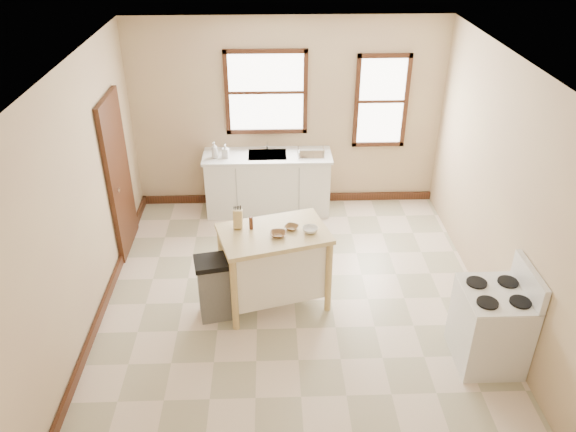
% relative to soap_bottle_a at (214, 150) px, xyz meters
% --- Properties ---
extents(floor, '(5.00, 5.00, 0.00)m').
position_rel_soap_bottle_a_xyz_m(floor, '(1.05, -2.11, -1.04)').
color(floor, beige).
rests_on(floor, ground).
extents(ceiling, '(5.00, 5.00, 0.00)m').
position_rel_soap_bottle_a_xyz_m(ceiling, '(1.05, -2.11, 1.76)').
color(ceiling, white).
rests_on(ceiling, ground).
extents(wall_back, '(4.50, 0.04, 2.80)m').
position_rel_soap_bottle_a_xyz_m(wall_back, '(1.05, 0.39, 0.36)').
color(wall_back, tan).
rests_on(wall_back, ground).
extents(wall_left, '(0.04, 5.00, 2.80)m').
position_rel_soap_bottle_a_xyz_m(wall_left, '(-1.20, -2.11, 0.36)').
color(wall_left, tan).
rests_on(wall_left, ground).
extents(wall_right, '(0.04, 5.00, 2.80)m').
position_rel_soap_bottle_a_xyz_m(wall_right, '(3.30, -2.11, 0.36)').
color(wall_right, tan).
rests_on(wall_right, ground).
extents(window_main, '(1.17, 0.06, 1.22)m').
position_rel_soap_bottle_a_xyz_m(window_main, '(0.75, 0.37, 0.71)').
color(window_main, '#321B0D').
rests_on(window_main, wall_back).
extents(window_side, '(0.77, 0.06, 1.37)m').
position_rel_soap_bottle_a_xyz_m(window_side, '(2.40, 0.37, 0.56)').
color(window_side, '#321B0D').
rests_on(window_side, wall_back).
extents(door_left, '(0.06, 0.90, 2.10)m').
position_rel_soap_bottle_a_xyz_m(door_left, '(-1.16, -0.81, 0.01)').
color(door_left, '#321B0D').
rests_on(door_left, ground).
extents(baseboard_back, '(4.50, 0.04, 0.12)m').
position_rel_soap_bottle_a_xyz_m(baseboard_back, '(1.05, 0.36, -0.98)').
color(baseboard_back, '#321B0D').
rests_on(baseboard_back, ground).
extents(baseboard_left, '(0.04, 5.00, 0.12)m').
position_rel_soap_bottle_a_xyz_m(baseboard_left, '(-1.17, -2.11, -0.98)').
color(baseboard_left, '#321B0D').
rests_on(baseboard_left, ground).
extents(sink_counter, '(1.86, 0.62, 0.92)m').
position_rel_soap_bottle_a_xyz_m(sink_counter, '(0.75, 0.09, -0.58)').
color(sink_counter, silver).
rests_on(sink_counter, ground).
extents(faucet, '(0.03, 0.03, 0.22)m').
position_rel_soap_bottle_a_xyz_m(faucet, '(0.75, 0.27, -0.01)').
color(faucet, silver).
rests_on(faucet, sink_counter).
extents(soap_bottle_a, '(0.12, 0.12, 0.24)m').
position_rel_soap_bottle_a_xyz_m(soap_bottle_a, '(0.00, 0.00, 0.00)').
color(soap_bottle_a, '#B2B2B2').
rests_on(soap_bottle_a, sink_counter).
extents(soap_bottle_b, '(0.11, 0.11, 0.20)m').
position_rel_soap_bottle_a_xyz_m(soap_bottle_b, '(0.15, 0.01, -0.02)').
color(soap_bottle_b, '#B2B2B2').
rests_on(soap_bottle_b, sink_counter).
extents(dish_rack, '(0.41, 0.32, 0.10)m').
position_rel_soap_bottle_a_xyz_m(dish_rack, '(1.38, 0.03, -0.07)').
color(dish_rack, silver).
rests_on(dish_rack, sink_counter).
extents(kitchen_island, '(1.34, 1.04, 0.97)m').
position_rel_soap_bottle_a_xyz_m(kitchen_island, '(0.81, -2.11, -0.55)').
color(kitchen_island, '#ECCB8A').
rests_on(kitchen_island, ground).
extents(knife_block, '(0.10, 0.10, 0.20)m').
position_rel_soap_bottle_a_xyz_m(knife_block, '(0.42, -2.00, 0.03)').
color(knife_block, tan).
rests_on(knife_block, kitchen_island).
extents(pepper_grinder, '(0.06, 0.06, 0.15)m').
position_rel_soap_bottle_a_xyz_m(pepper_grinder, '(0.56, -2.04, 0.00)').
color(pepper_grinder, '#462313').
rests_on(pepper_grinder, kitchen_island).
extents(bowl_a, '(0.18, 0.18, 0.04)m').
position_rel_soap_bottle_a_xyz_m(bowl_a, '(0.86, -2.20, -0.05)').
color(bowl_a, brown).
rests_on(bowl_a, kitchen_island).
extents(bowl_b, '(0.20, 0.20, 0.04)m').
position_rel_soap_bottle_a_xyz_m(bowl_b, '(1.01, -2.06, -0.05)').
color(bowl_b, brown).
rests_on(bowl_b, kitchen_island).
extents(bowl_c, '(0.24, 0.24, 0.05)m').
position_rel_soap_bottle_a_xyz_m(bowl_c, '(1.21, -2.13, -0.04)').
color(bowl_c, silver).
rests_on(bowl_c, kitchen_island).
extents(trash_bin, '(0.45, 0.40, 0.76)m').
position_rel_soap_bottle_a_xyz_m(trash_bin, '(0.14, -2.33, -0.66)').
color(trash_bin, '#5A5A57').
rests_on(trash_bin, ground).
extents(gas_stove, '(0.69, 0.69, 1.12)m').
position_rel_soap_bottle_a_xyz_m(gas_stove, '(2.97, -3.12, -0.48)').
color(gas_stove, silver).
rests_on(gas_stove, ground).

